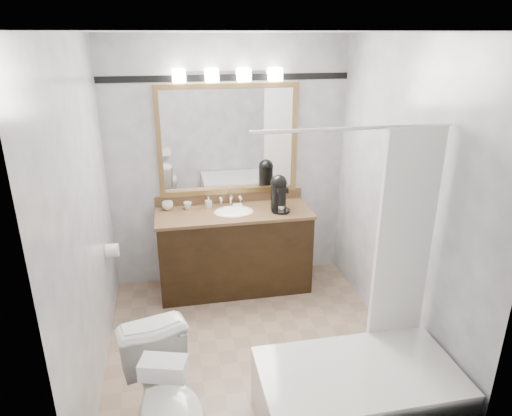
% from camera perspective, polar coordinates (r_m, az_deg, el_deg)
% --- Properties ---
extents(room, '(2.42, 2.62, 2.52)m').
position_cam_1_polar(room, '(3.42, -0.42, -0.29)').
color(room, gray).
rests_on(room, ground).
extents(vanity, '(1.53, 0.58, 0.97)m').
position_cam_1_polar(vanity, '(4.66, -2.73, -5.09)').
color(vanity, black).
rests_on(vanity, ground).
extents(mirror, '(1.40, 0.04, 1.10)m').
position_cam_1_polar(mirror, '(4.56, -3.45, 8.41)').
color(mirror, olive).
rests_on(mirror, room).
extents(vanity_light_bar, '(1.02, 0.14, 0.12)m').
position_cam_1_polar(vanity_light_bar, '(4.41, -3.54, 16.31)').
color(vanity_light_bar, silver).
rests_on(vanity_light_bar, room).
extents(accent_stripe, '(2.40, 0.01, 0.06)m').
position_cam_1_polar(accent_stripe, '(4.48, -3.65, 15.95)').
color(accent_stripe, black).
rests_on(accent_stripe, room).
extents(bathtub, '(1.30, 0.75, 1.96)m').
position_cam_1_polar(bathtub, '(3.34, 12.80, -21.05)').
color(bathtub, white).
rests_on(bathtub, ground).
extents(tp_roll, '(0.11, 0.12, 0.12)m').
position_cam_1_polar(tp_roll, '(4.23, -17.56, -5.09)').
color(tp_roll, white).
rests_on(tp_roll, room).
extents(toilet, '(0.62, 0.85, 0.78)m').
position_cam_1_polar(toilet, '(3.05, -10.86, -22.97)').
color(toilet, white).
rests_on(toilet, ground).
extents(tissue_box, '(0.27, 0.20, 0.10)m').
position_cam_1_polar(tissue_box, '(2.61, -11.48, -18.99)').
color(tissue_box, white).
rests_on(tissue_box, toilet).
extents(coffee_maker, '(0.19, 0.24, 0.36)m').
position_cam_1_polar(coffee_maker, '(4.48, 2.88, 2.00)').
color(coffee_maker, black).
rests_on(coffee_maker, vanity).
extents(cup_left, '(0.13, 0.13, 0.08)m').
position_cam_1_polar(cup_left, '(4.61, -10.99, 0.29)').
color(cup_left, white).
rests_on(cup_left, vanity).
extents(cup_right, '(0.10, 0.10, 0.07)m').
position_cam_1_polar(cup_right, '(4.59, -8.55, 0.30)').
color(cup_right, white).
rests_on(cup_right, vanity).
extents(soap_bottle_a, '(0.07, 0.07, 0.12)m').
position_cam_1_polar(soap_bottle_a, '(4.59, -5.97, 0.72)').
color(soap_bottle_a, white).
rests_on(soap_bottle_a, vanity).
extents(soap_bar, '(0.09, 0.06, 0.03)m').
position_cam_1_polar(soap_bar, '(4.61, -2.31, 0.32)').
color(soap_bar, beige).
rests_on(soap_bar, vanity).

